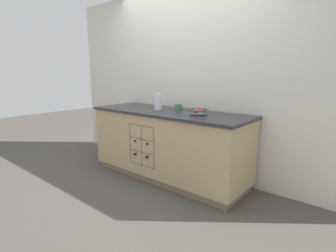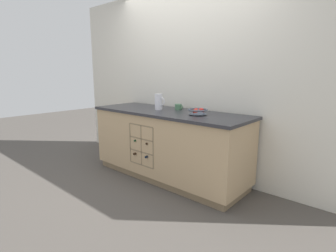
{
  "view_description": "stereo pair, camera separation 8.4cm",
  "coord_description": "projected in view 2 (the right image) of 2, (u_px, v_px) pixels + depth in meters",
  "views": [
    {
      "loc": [
        2.15,
        -2.57,
        1.39
      ],
      "look_at": [
        0.0,
        0.0,
        0.7
      ],
      "focal_mm": 28.0,
      "sensor_mm": 36.0,
      "label": 1
    },
    {
      "loc": [
        2.21,
        -2.51,
        1.39
      ],
      "look_at": [
        0.0,
        0.0,
        0.7
      ],
      "focal_mm": 28.0,
      "sensor_mm": 36.0,
      "label": 2
    }
  ],
  "objects": [
    {
      "name": "back_wall",
      "position": [
        188.0,
        81.0,
        3.61
      ],
      "size": [
        4.55,
        0.06,
        2.55
      ],
      "primitive_type": "cube",
      "color": "silver",
      "rests_on": "ground_plane"
    },
    {
      "name": "ceramic_mug",
      "position": [
        178.0,
        107.0,
        3.48
      ],
      "size": [
        0.12,
        0.09,
        0.08
      ],
      "color": "#4C7A56",
      "rests_on": "kitchen_island"
    },
    {
      "name": "kitchen_island",
      "position": [
        168.0,
        144.0,
        3.47
      ],
      "size": [
        2.19,
        0.76,
        0.9
      ],
      "color": "#8B7354",
      "rests_on": "ground_plane"
    },
    {
      "name": "white_pitcher",
      "position": [
        159.0,
        102.0,
        3.48
      ],
      "size": [
        0.16,
        0.11,
        0.21
      ],
      "color": "white",
      "rests_on": "kitchen_island"
    },
    {
      "name": "fruit_bowl",
      "position": [
        198.0,
        111.0,
        3.06
      ],
      "size": [
        0.23,
        0.23,
        0.08
      ],
      "color": "#4C5666",
      "rests_on": "kitchen_island"
    },
    {
      "name": "ground_plane",
      "position": [
        168.0,
        177.0,
        3.56
      ],
      "size": [
        14.0,
        14.0,
        0.0
      ],
      "primitive_type": "plane",
      "color": "#4C4742"
    }
  ]
}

